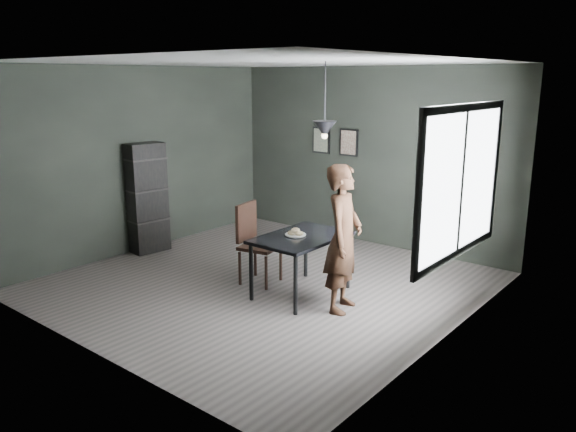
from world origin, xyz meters
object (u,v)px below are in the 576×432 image
Objects in this scene: cafe_table at (301,242)px; woman at (343,239)px; shelf_unit at (147,198)px; pendant_lamp at (325,129)px; white_plate at (296,235)px; wood_chair at (254,238)px.

cafe_table is 0.71× the size of woman.
pendant_lamp reaches higher than shelf_unit.
woman is 1.97× the size of pendant_lamp.
shelf_unit is at bearing -176.96° from pendant_lamp.
shelf_unit is at bearing -179.41° from white_plate.
wood_chair is 1.77m from pendant_lamp.
wood_chair reaches higher than cafe_table.
cafe_table is 1.39× the size of pendant_lamp.
pendant_lamp reaches higher than woman.
white_plate is 0.72m from woman.
shelf_unit is at bearing -178.66° from cafe_table.
white_plate is 0.27× the size of pendant_lamp.
wood_chair reaches higher than white_plate.
cafe_table is at bearing 67.62° from woman.
woman is at bearing -13.16° from wood_chair.
cafe_table is at bearing 8.34° from shelf_unit.
white_plate is 0.22× the size of wood_chair.
cafe_table is at bearing -8.92° from wood_chair.
shelf_unit is 1.94× the size of pendant_lamp.
white_plate is at bearing 7.59° from shelf_unit.
woman is at bearing -22.88° from pendant_lamp.
cafe_table is at bearing 33.23° from white_plate.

